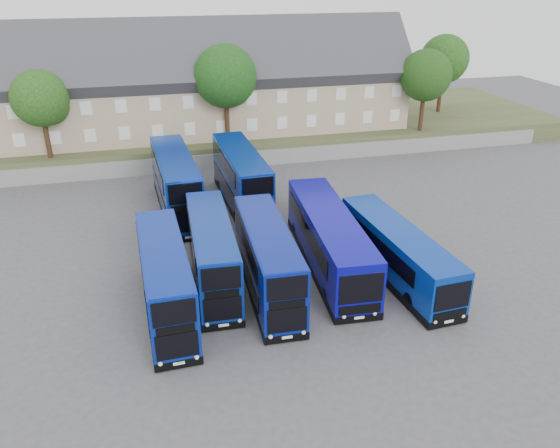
{
  "coord_description": "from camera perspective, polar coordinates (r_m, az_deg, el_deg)",
  "views": [
    {
      "loc": [
        -5.81,
        -24.93,
        17.24
      ],
      "look_at": [
        2.16,
        6.07,
        2.2
      ],
      "focal_mm": 35.0,
      "sensor_mm": 36.0,
      "label": 1
    }
  ],
  "objects": [
    {
      "name": "terrace_row",
      "position": [
        56.02,
        -11.62,
        13.72
      ],
      "size": [
        48.0,
        10.4,
        11.2
      ],
      "color": "tan",
      "rests_on": "earth_bank"
    },
    {
      "name": "dd_front_mid",
      "position": [
        32.42,
        -7.08,
        -3.17
      ],
      "size": [
        2.7,
        10.12,
        3.98
      ],
      "rotation": [
        0.0,
        0.0,
        -0.04
      ],
      "color": "navy",
      "rests_on": "ground"
    },
    {
      "name": "earth_bank",
      "position": [
        61.4,
        -8.6,
        9.55
      ],
      "size": [
        80.0,
        20.0,
        2.0
      ],
      "primitive_type": "cube",
      "color": "#414828",
      "rests_on": "ground"
    },
    {
      "name": "coach_east_a",
      "position": [
        34.32,
        5.15,
        -1.8
      ],
      "size": [
        3.67,
        13.11,
        3.54
      ],
      "rotation": [
        0.0,
        0.0,
        -0.07
      ],
      "color": "#080898",
      "rests_on": "ground"
    },
    {
      "name": "dd_front_right",
      "position": [
        31.35,
        -1.31,
        -3.93
      ],
      "size": [
        2.76,
        10.34,
        4.07
      ],
      "rotation": [
        0.0,
        0.0,
        -0.04
      ],
      "color": "navy",
      "rests_on": "ground"
    },
    {
      "name": "dd_rear_right",
      "position": [
        43.18,
        -4.07,
        4.7
      ],
      "size": [
        2.86,
        11.27,
        4.45
      ],
      "rotation": [
        0.0,
        0.0,
        0.03
      ],
      "color": "#082793",
      "rests_on": "ground"
    },
    {
      "name": "tree_far",
      "position": [
        67.05,
        16.84,
        16.0
      ],
      "size": [
        5.44,
        5.44,
        8.67
      ],
      "color": "#382314",
      "rests_on": "earth_bank"
    },
    {
      "name": "tree_east",
      "position": [
        58.15,
        15.05,
        14.6
      ],
      "size": [
        5.12,
        5.12,
        8.16
      ],
      "color": "#382314",
      "rests_on": "earth_bank"
    },
    {
      "name": "dd_rear_left",
      "position": [
        42.64,
        -10.8,
        4.09
      ],
      "size": [
        3.16,
        11.5,
        4.53
      ],
      "rotation": [
        0.0,
        0.0,
        0.05
      ],
      "color": "#082C95",
      "rests_on": "ground"
    },
    {
      "name": "retaining_wall",
      "position": [
        51.96,
        -7.3,
        6.46
      ],
      "size": [
        70.0,
        0.4,
        1.5
      ],
      "primitive_type": "cube",
      "color": "slate",
      "rests_on": "ground"
    },
    {
      "name": "tree_mid",
      "position": [
        51.96,
        -5.58,
        14.89
      ],
      "size": [
        5.76,
        5.76,
        9.18
      ],
      "color": "#382314",
      "rests_on": "earth_bank"
    },
    {
      "name": "ground",
      "position": [
        30.86,
        -1.09,
        -8.8
      ],
      "size": [
        120.0,
        120.0,
        0.0
      ],
      "primitive_type": "plane",
      "color": "#48484D",
      "rests_on": "ground"
    },
    {
      "name": "coach_east_b",
      "position": [
        33.9,
        12.16,
        -3.05
      ],
      "size": [
        3.12,
        11.57,
        3.13
      ],
      "rotation": [
        0.0,
        0.0,
        0.06
      ],
      "color": "#072D92",
      "rests_on": "ground"
    },
    {
      "name": "tree_west",
      "position": [
        51.68,
        -23.6,
        11.76
      ],
      "size": [
        4.8,
        4.8,
        7.65
      ],
      "color": "#382314",
      "rests_on": "earth_bank"
    },
    {
      "name": "dd_front_left",
      "position": [
        30.13,
        -11.87,
        -5.9
      ],
      "size": [
        2.64,
        10.16,
        4.01
      ],
      "rotation": [
        0.0,
        0.0,
        0.03
      ],
      "color": "navy",
      "rests_on": "ground"
    }
  ]
}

